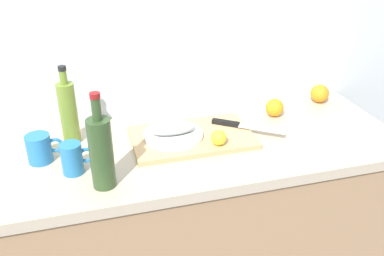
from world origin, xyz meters
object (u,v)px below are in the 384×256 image
cutting_board (192,137)px  white_plate (173,135)px  chef_knife (239,125)px  wine_bottle (101,151)px  coffee_mug_0 (40,148)px  coffee_mug_1 (73,158)px  olive_oil_bottle (68,112)px  lemon_0 (219,138)px  fish_fillet (173,129)px  orange_0 (275,108)px

cutting_board → white_plate: size_ratio=2.04×
chef_knife → wine_bottle: 0.60m
chef_knife → coffee_mug_0: 0.74m
coffee_mug_1 → cutting_board: bearing=14.2°
wine_bottle → coffee_mug_0: 0.30m
cutting_board → white_plate: white_plate is taller
wine_bottle → coffee_mug_0: (-0.20, 0.21, -0.07)m
white_plate → coffee_mug_0: (-0.47, -0.01, 0.02)m
olive_oil_bottle → coffee_mug_0: olive_oil_bottle is taller
cutting_board → lemon_0: (0.07, -0.10, 0.04)m
coffee_mug_1 → coffee_mug_0: bearing=136.2°
olive_oil_bottle → coffee_mug_1: size_ratio=2.71×
fish_fillet → wine_bottle: (-0.28, -0.22, 0.07)m
cutting_board → coffee_mug_1: coffee_mug_1 is taller
chef_knife → coffee_mug_0: bearing=-143.0°
lemon_0 → cutting_board: bearing=127.4°
lemon_0 → wine_bottle: (-0.42, -0.12, 0.08)m
white_plate → coffee_mug_1: 0.39m
cutting_board → white_plate: (-0.07, 0.01, 0.02)m
chef_knife → orange_0: bearing=60.6°
cutting_board → lemon_0: bearing=-52.6°
cutting_board → orange_0: (0.39, 0.11, 0.03)m
white_plate → coffee_mug_0: bearing=-178.5°
cutting_board → coffee_mug_0: coffee_mug_0 is taller
white_plate → olive_oil_bottle: olive_oil_bottle is taller
fish_fillet → coffee_mug_1: 0.38m
coffee_mug_1 → orange_0: size_ratio=1.46×
fish_fillet → orange_0: orange_0 is taller
coffee_mug_1 → orange_0: (0.83, 0.22, -0.02)m
cutting_board → wine_bottle: size_ratio=1.44×
chef_knife → lemon_0: 0.17m
orange_0 → fish_fillet: bearing=-167.4°
cutting_board → coffee_mug_0: (-0.55, -0.01, 0.04)m
coffee_mug_0 → olive_oil_bottle: bearing=47.0°
white_plate → coffee_mug_0: size_ratio=1.81×
olive_oil_bottle → orange_0: (0.83, 0.00, -0.09)m
lemon_0 → wine_bottle: bearing=-164.5°
coffee_mug_1 → orange_0: coffee_mug_1 is taller
olive_oil_bottle → white_plate: bearing=-15.6°
cutting_board → olive_oil_bottle: olive_oil_bottle is taller
wine_bottle → orange_0: 0.81m
cutting_board → coffee_mug_1: (-0.44, -0.11, 0.04)m
lemon_0 → coffee_mug_1: 0.51m
fish_fillet → orange_0: size_ratio=2.22×
white_plate → wine_bottle: size_ratio=0.70×
cutting_board → chef_knife: chef_knife is taller
chef_knife → coffee_mug_1: coffee_mug_1 is taller
wine_bottle → orange_0: wine_bottle is taller
white_plate → orange_0: orange_0 is taller
white_plate → coffee_mug_1: bearing=-162.4°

